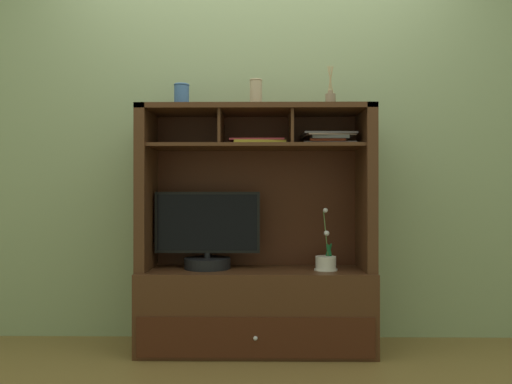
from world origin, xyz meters
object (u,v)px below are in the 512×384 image
at_px(magazine_stack_left, 258,142).
at_px(diffuser_bottle, 330,100).
at_px(potted_orchid, 326,262).
at_px(tv_monitor, 207,238).
at_px(magazine_stack_centre, 328,139).
at_px(accent_vase, 256,93).
at_px(media_console, 256,275).
at_px(ceramic_vase, 182,96).

xyz_separation_m(magazine_stack_left, diffuser_bottle, (0.42, -0.00, 0.25)).
distance_m(potted_orchid, diffuser_bottle, 0.94).
relative_size(tv_monitor, diffuser_bottle, 2.51).
distance_m(magazine_stack_centre, diffuser_bottle, 0.23).
height_order(magazine_stack_left, accent_vase, accent_vase).
relative_size(diffuser_bottle, accent_vase, 1.50).
xyz_separation_m(media_console, magazine_stack_left, (0.01, 0.01, 0.77)).
xyz_separation_m(potted_orchid, ceramic_vase, (-0.84, 0.04, 0.96)).
height_order(potted_orchid, ceramic_vase, ceramic_vase).
distance_m(tv_monitor, potted_orchid, 0.70).
relative_size(media_console, magazine_stack_left, 4.35).
bearing_deg(magazine_stack_centre, accent_vase, -175.02).
distance_m(media_console, accent_vase, 1.06).
height_order(potted_orchid, magazine_stack_left, magazine_stack_left).
xyz_separation_m(media_console, magazine_stack_centre, (0.42, 0.02, 0.79)).
height_order(media_console, diffuser_bottle, diffuser_bottle).
distance_m(tv_monitor, diffuser_bottle, 1.08).
height_order(magazine_stack_centre, accent_vase, accent_vase).
bearing_deg(diffuser_bottle, magazine_stack_left, 179.49).
bearing_deg(diffuser_bottle, accent_vase, -177.31).
bearing_deg(magazine_stack_left, potted_orchid, -8.59).
height_order(media_console, magazine_stack_left, media_console).
relative_size(media_console, tv_monitor, 2.29).
bearing_deg(accent_vase, magazine_stack_centre, 4.98).
bearing_deg(accent_vase, magazine_stack_left, 63.77).
bearing_deg(tv_monitor, potted_orchid, -4.73).
distance_m(potted_orchid, magazine_stack_left, 0.79).
bearing_deg(tv_monitor, accent_vase, -4.43).
xyz_separation_m(media_console, potted_orchid, (0.40, -0.05, 0.08)).
xyz_separation_m(magazine_stack_left, magazine_stack_centre, (0.41, 0.01, 0.02)).
xyz_separation_m(tv_monitor, ceramic_vase, (-0.15, -0.02, 0.83)).
relative_size(media_console, magazine_stack_centre, 4.45).
bearing_deg(accent_vase, ceramic_vase, 179.19).
bearing_deg(potted_orchid, diffuser_bottle, 58.56).
relative_size(magazine_stack_left, magazine_stack_centre, 1.02).
distance_m(tv_monitor, ceramic_vase, 0.85).
distance_m(magazine_stack_left, ceramic_vase, 0.52).
bearing_deg(magazine_stack_left, tv_monitor, -179.61).
distance_m(media_console, diffuser_bottle, 1.11).
xyz_separation_m(tv_monitor, potted_orchid, (0.69, -0.06, -0.13)).
bearing_deg(tv_monitor, magazine_stack_centre, 1.19).
bearing_deg(tv_monitor, media_console, -0.76).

